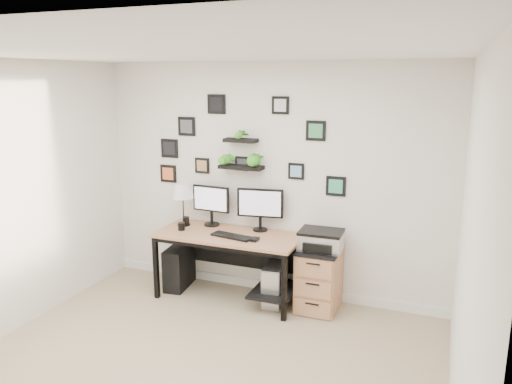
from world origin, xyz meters
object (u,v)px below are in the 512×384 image
at_px(mug, 181,226).
at_px(file_cabinet, 319,279).
at_px(monitor_left, 211,202).
at_px(table_lamp, 183,192).
at_px(pc_tower_black, 179,267).
at_px(desk, 233,244).
at_px(printer, 321,240).
at_px(pc_tower_grey, 275,284).
at_px(monitor_right, 260,206).

xyz_separation_m(mug, file_cabinet, (1.55, 0.16, -0.46)).
xyz_separation_m(monitor_left, table_lamp, (-0.30, -0.11, 0.12)).
distance_m(monitor_left, pc_tower_black, 0.87).
distance_m(desk, mug, 0.61).
bearing_deg(printer, monitor_left, 174.68).
height_order(pc_tower_black, file_cabinet, file_cabinet).
bearing_deg(file_cabinet, pc_tower_black, -179.07).
relative_size(pc_tower_black, pc_tower_grey, 1.04).
xyz_separation_m(file_cabinet, printer, (0.01, 0.01, 0.44)).
height_order(desk, mug, mug).
relative_size(mug, pc_tower_grey, 0.19).
distance_m(desk, monitor_right, 0.52).
relative_size(table_lamp, mug, 5.64).
height_order(pc_tower_grey, printer, printer).
bearing_deg(monitor_left, file_cabinet, -5.70).
xyz_separation_m(monitor_left, monitor_right, (0.60, 0.02, 0.01)).
bearing_deg(pc_tower_grey, desk, -177.74).
height_order(monitor_right, file_cabinet, monitor_right).
xyz_separation_m(table_lamp, file_cabinet, (1.63, -0.02, -0.81)).
relative_size(desk, mug, 18.28).
height_order(monitor_right, pc_tower_grey, monitor_right).
bearing_deg(file_cabinet, table_lamp, 179.20).
bearing_deg(mug, monitor_right, 20.30).
bearing_deg(table_lamp, pc_tower_grey, -3.07).
distance_m(mug, printer, 1.57).
height_order(mug, file_cabinet, mug).
bearing_deg(mug, pc_tower_black, 133.58).
height_order(monitor_left, printer, monitor_left).
height_order(monitor_right, pc_tower_black, monitor_right).
height_order(mug, pc_tower_black, mug).
relative_size(table_lamp, pc_tower_black, 1.01).
xyz_separation_m(mug, pc_tower_grey, (1.07, 0.12, -0.57)).
xyz_separation_m(desk, printer, (0.98, 0.07, 0.15)).
distance_m(desk, table_lamp, 0.84).
height_order(table_lamp, printer, table_lamp).
bearing_deg(pc_tower_grey, table_lamp, 176.93).
bearing_deg(mug, desk, 9.91).
bearing_deg(pc_tower_black, printer, -5.41).
xyz_separation_m(monitor_right, pc_tower_black, (-0.96, -0.17, -0.79)).
bearing_deg(pc_tower_black, mug, -53.03).
xyz_separation_m(monitor_right, pc_tower_grey, (0.24, -0.19, -0.81)).
relative_size(table_lamp, printer, 1.09).
xyz_separation_m(desk, file_cabinet, (0.97, 0.06, -0.29)).
bearing_deg(monitor_right, pc_tower_black, -169.67).
relative_size(file_cabinet, printer, 1.48).
xyz_separation_m(monitor_left, pc_tower_grey, (0.84, -0.17, -0.80)).
distance_m(desk, monitor_left, 0.56).
bearing_deg(pc_tower_grey, monitor_right, 142.59).
bearing_deg(monitor_right, mug, -159.70).
bearing_deg(table_lamp, pc_tower_black, -136.93).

